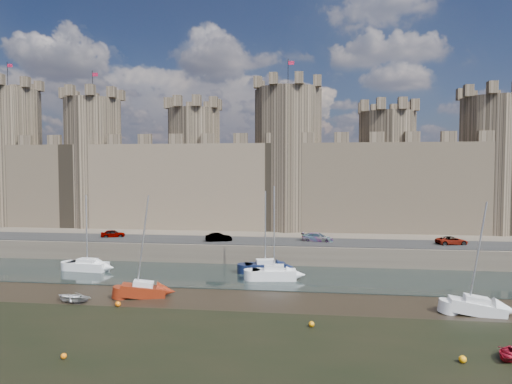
# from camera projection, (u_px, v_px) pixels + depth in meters

# --- Properties ---
(ground) EXTENTS (160.00, 160.00, 0.00)m
(ground) POSITION_uv_depth(u_px,v_px,m) (211.00, 366.00, 28.98)
(ground) COLOR black
(ground) RESTS_ON ground
(water_channel) EXTENTS (160.00, 12.00, 0.08)m
(water_channel) POSITION_uv_depth(u_px,v_px,m) (258.00, 276.00, 52.75)
(water_channel) COLOR black
(water_channel) RESTS_ON ground
(quay) EXTENTS (160.00, 60.00, 2.50)m
(quay) POSITION_uv_depth(u_px,v_px,m) (281.00, 227.00, 88.34)
(quay) COLOR #4C443A
(quay) RESTS_ON ground
(road) EXTENTS (160.00, 7.00, 0.10)m
(road) POSITION_uv_depth(u_px,v_px,m) (267.00, 241.00, 62.52)
(road) COLOR black
(road) RESTS_ON quay
(castle) EXTENTS (108.50, 11.00, 29.00)m
(castle) POSITION_uv_depth(u_px,v_px,m) (272.00, 173.00, 75.99)
(castle) COLOR #42382B
(castle) RESTS_ON quay
(car_0) EXTENTS (3.62, 2.40, 1.14)m
(car_0) POSITION_uv_depth(u_px,v_px,m) (113.00, 234.00, 66.05)
(car_0) COLOR gray
(car_0) RESTS_ON quay
(car_1) EXTENTS (3.82, 2.28, 1.19)m
(car_1) POSITION_uv_depth(u_px,v_px,m) (219.00, 237.00, 62.29)
(car_1) COLOR gray
(car_1) RESTS_ON quay
(car_2) EXTENTS (4.51, 2.40, 1.25)m
(car_2) POSITION_uv_depth(u_px,v_px,m) (317.00, 237.00, 62.19)
(car_2) COLOR gray
(car_2) RESTS_ON quay
(car_3) EXTENTS (4.36, 2.74, 1.12)m
(car_3) POSITION_uv_depth(u_px,v_px,m) (452.00, 241.00, 59.63)
(car_3) COLOR gray
(car_3) RESTS_ON quay
(sailboat_0) EXTENTS (5.10, 2.37, 9.26)m
(sailboat_0) POSITION_uv_depth(u_px,v_px,m) (87.00, 265.00, 55.55)
(sailboat_0) COLOR white
(sailboat_0) RESTS_ON ground
(sailboat_1) EXTENTS (5.18, 3.05, 9.75)m
(sailboat_1) POSITION_uv_depth(u_px,v_px,m) (265.00, 266.00, 54.68)
(sailboat_1) COLOR #0E1733
(sailboat_1) RESTS_ON ground
(sailboat_2) EXTENTS (5.05, 2.43, 10.51)m
(sailboat_2) POSITION_uv_depth(u_px,v_px,m) (274.00, 273.00, 50.93)
(sailboat_2) COLOR white
(sailboat_2) RESTS_ON ground
(sailboat_4) EXTENTS (4.56, 2.76, 9.99)m
(sailboat_4) POSITION_uv_depth(u_px,v_px,m) (144.00, 290.00, 44.33)
(sailboat_4) COLOR maroon
(sailboat_4) RESTS_ON ground
(sailboat_5) EXTENTS (4.66, 2.14, 9.76)m
(sailboat_5) POSITION_uv_depth(u_px,v_px,m) (477.00, 306.00, 39.13)
(sailboat_5) COLOR silver
(sailboat_5) RESTS_ON ground
(dinghy_4) EXTENTS (3.27, 3.43, 0.58)m
(dinghy_4) POSITION_uv_depth(u_px,v_px,m) (510.00, 355.00, 29.94)
(dinghy_4) COLOR maroon
(dinghy_4) RESTS_ON ground
(dinghy_6) EXTENTS (4.15, 3.51, 0.73)m
(dinghy_6) POSITION_uv_depth(u_px,v_px,m) (72.00, 298.00, 42.92)
(dinghy_6) COLOR silver
(dinghy_6) RESTS_ON ground
(buoy_1) EXTENTS (0.50, 0.50, 0.50)m
(buoy_1) POSITION_uv_depth(u_px,v_px,m) (118.00, 304.00, 41.32)
(buoy_1) COLOR orange
(buoy_1) RESTS_ON ground
(buoy_3) EXTENTS (0.47, 0.47, 0.47)m
(buoy_3) POSITION_uv_depth(u_px,v_px,m) (312.00, 324.00, 36.01)
(buoy_3) COLOR orange
(buoy_3) RESTS_ON ground
(buoy_4) EXTENTS (0.39, 0.39, 0.39)m
(buoy_4) POSITION_uv_depth(u_px,v_px,m) (64.00, 356.00, 29.99)
(buoy_4) COLOR orange
(buoy_4) RESTS_ON ground
(buoy_5) EXTENTS (0.49, 0.49, 0.49)m
(buoy_5) POSITION_uv_depth(u_px,v_px,m) (463.00, 359.00, 29.36)
(buoy_5) COLOR #FF9D0B
(buoy_5) RESTS_ON ground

